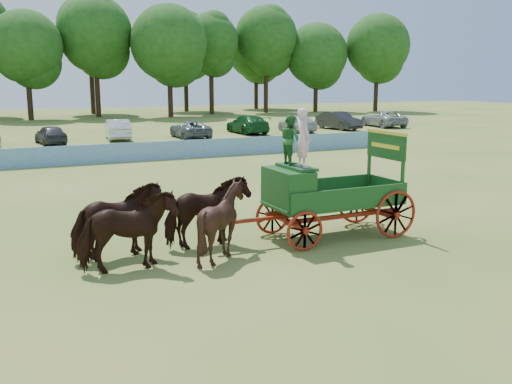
% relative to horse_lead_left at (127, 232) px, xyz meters
% --- Properties ---
extents(ground, '(160.00, 160.00, 0.00)m').
position_rel_horse_lead_left_xyz_m(ground, '(8.36, 0.32, -0.96)').
color(ground, olive).
rests_on(ground, ground).
extents(horse_lead_left, '(2.28, 1.04, 1.93)m').
position_rel_horse_lead_left_xyz_m(horse_lead_left, '(0.00, 0.00, 0.00)').
color(horse_lead_left, black).
rests_on(horse_lead_left, ground).
extents(horse_lead_right, '(2.45, 1.50, 1.93)m').
position_rel_horse_lead_left_xyz_m(horse_lead_right, '(0.00, 1.10, 0.00)').
color(horse_lead_right, black).
rests_on(horse_lead_right, ground).
extents(horse_wheel_left, '(1.82, 1.64, 1.93)m').
position_rel_horse_lead_left_xyz_m(horse_wheel_left, '(2.40, 0.00, 0.00)').
color(horse_wheel_left, black).
rests_on(horse_wheel_left, ground).
extents(horse_wheel_right, '(2.39, 1.31, 1.93)m').
position_rel_horse_lead_left_xyz_m(horse_wheel_right, '(2.40, 1.10, 0.00)').
color(horse_wheel_right, black).
rests_on(horse_wheel_right, ground).
extents(farm_dray, '(6.00, 2.00, 3.74)m').
position_rel_horse_lead_left_xyz_m(farm_dray, '(5.38, 0.56, 0.61)').
color(farm_dray, maroon).
rests_on(farm_dray, ground).
extents(sponsor_banner, '(26.00, 0.08, 1.05)m').
position_rel_horse_lead_left_xyz_m(sponsor_banner, '(7.36, 18.32, -0.44)').
color(sponsor_banner, '#1E68A7').
rests_on(sponsor_banner, ground).
extents(parked_cars, '(51.98, 7.57, 1.60)m').
position_rel_horse_lead_left_xyz_m(parked_cars, '(8.14, 30.44, -0.21)').
color(parked_cars, silver).
rests_on(parked_cars, ground).
extents(treeline, '(91.93, 23.40, 15.22)m').
position_rel_horse_lead_left_xyz_m(treeline, '(4.81, 60.09, 8.45)').
color(treeline, '#382314').
rests_on(treeline, ground).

